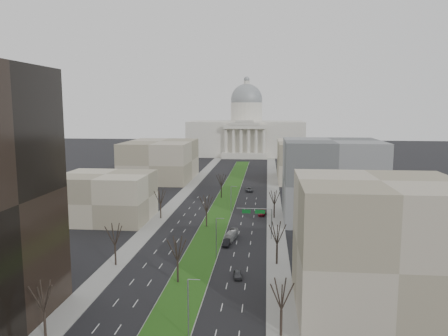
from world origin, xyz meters
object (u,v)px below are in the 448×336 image
Objects in this scene: car_grey_near at (238,274)px; box_van at (231,235)px; car_grey_far at (249,190)px; car_red at (262,213)px; car_black at (227,242)px.

box_van is at bearing 90.49° from car_grey_near.
car_grey_far is (-1.53, 90.20, 0.07)m from car_grey_near.
car_red is at bearing 78.20° from car_grey_near.
box_van is (-3.36, 25.09, 0.42)m from car_grey_near.
car_red is at bearing 75.17° from car_black.
car_black is 5.06m from box_van.
car_black reaches higher than car_grey_near.
car_black is at bearing -97.67° from car_red.
car_grey_near is at bearing -78.38° from car_black.
box_van reaches higher than car_grey_far.
car_grey_near is at bearing -73.84° from box_van.
car_grey_far is at bearing 105.59° from car_red.
car_grey_far is at bearing 87.95° from car_black.
car_grey_far is (2.58, 70.09, -0.01)m from car_black.
box_van is (-1.83, -65.10, 0.36)m from car_grey_far.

